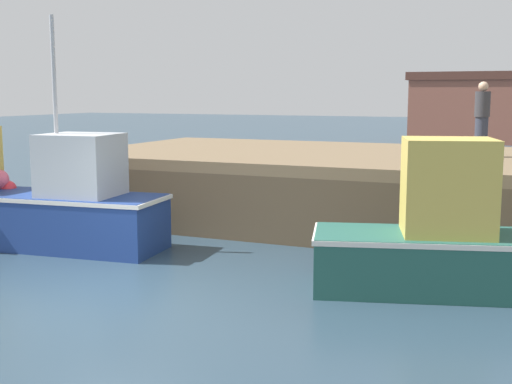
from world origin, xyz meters
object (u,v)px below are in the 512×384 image
dockworker (482,119)px  mooring_buoy_foreground (77,238)px  fishing_boat_mid (428,236)px  fishing_boat_near_right (62,206)px

dockworker → mooring_buoy_foreground: dockworker is taller
fishing_boat_mid → mooring_buoy_foreground: size_ratio=5.42×
fishing_boat_near_right → dockworker: (7.49, 5.38, 1.66)m
fishing_boat_near_right → mooring_buoy_foreground: (0.53, -0.25, -0.56)m
dockworker → fishing_boat_mid: bearing=-92.8°
fishing_boat_near_right → mooring_buoy_foreground: bearing=-25.2°
fishing_boat_near_right → fishing_boat_mid: size_ratio=1.28×
fishing_boat_near_right → mooring_buoy_foreground: fishing_boat_near_right is taller
fishing_boat_near_right → fishing_boat_mid: (7.22, -0.17, 0.02)m
fishing_boat_mid → dockworker: bearing=87.2°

